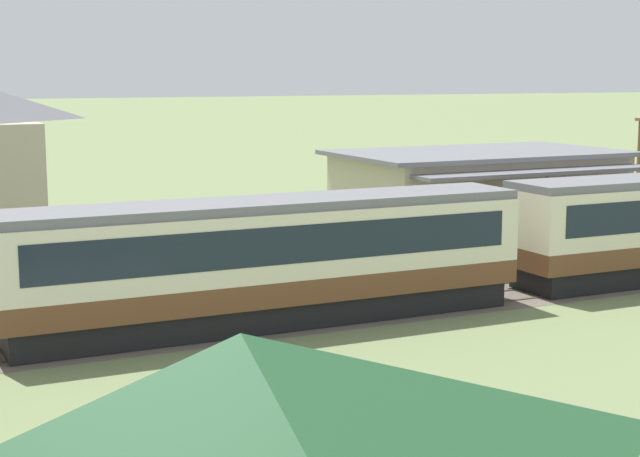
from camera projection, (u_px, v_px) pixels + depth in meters
name	position (u px, v px, depth m)	size (l,w,h in m)	color
passenger_train	(514.00, 235.00, 35.99)	(74.82, 3.02, 4.15)	brown
railway_track	(430.00, 305.00, 34.82)	(136.10, 3.60, 0.04)	#665B51
station_building	(478.00, 200.00, 45.63)	(13.12, 9.07, 4.61)	#BCB293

